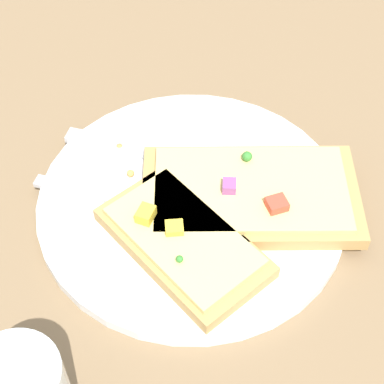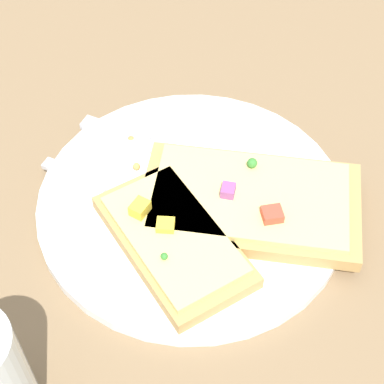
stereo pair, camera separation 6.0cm
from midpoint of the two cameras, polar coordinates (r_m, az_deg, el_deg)
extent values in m
plane|color=#7F6647|center=(0.62, -2.78, -1.47)|extent=(4.00, 4.00, 0.00)
cylinder|color=white|center=(0.61, -2.80, -1.13)|extent=(0.29, 0.29, 0.01)
cube|color=#B7B7BC|center=(0.62, -11.02, -0.44)|extent=(0.13, 0.06, 0.01)
cube|color=#B7B7BC|center=(0.59, -3.02, -2.36)|extent=(0.06, 0.04, 0.01)
cube|color=#B7B7BC|center=(0.58, 0.36, -4.06)|extent=(0.03, 0.01, 0.00)
cube|color=#B7B7BC|center=(0.58, 0.56, -3.50)|extent=(0.03, 0.01, 0.00)
cube|color=#B7B7BC|center=(0.58, 0.75, -2.95)|extent=(0.03, 0.01, 0.00)
cube|color=#B7B7BC|center=(0.59, 0.94, -2.41)|extent=(0.03, 0.01, 0.00)
cube|color=#B7B7BC|center=(0.66, -10.55, 4.25)|extent=(0.08, 0.04, 0.01)
cube|color=#B7B7BC|center=(0.63, -2.26, 2.56)|extent=(0.12, 0.06, 0.00)
cube|color=tan|center=(0.60, 2.38, -0.51)|extent=(0.21, 0.13, 0.01)
cube|color=#E5CC7A|center=(0.59, 2.41, 0.10)|extent=(0.19, 0.11, 0.01)
sphere|color=#388433|center=(0.61, 2.12, 3.02)|extent=(0.01, 0.01, 0.01)
cube|color=#934C8E|center=(0.58, 0.41, 0.36)|extent=(0.01, 0.02, 0.01)
cube|color=#D14733|center=(0.57, 4.60, -1.26)|extent=(0.02, 0.02, 0.01)
cube|color=tan|center=(0.57, -3.79, -4.70)|extent=(0.16, 0.17, 0.01)
cube|color=#E5CC7A|center=(0.56, -3.84, -4.11)|extent=(0.14, 0.15, 0.01)
cube|color=yellow|center=(0.57, -7.16, -2.16)|extent=(0.02, 0.02, 0.01)
sphere|color=#388433|center=(0.54, -4.31, -6.17)|extent=(0.01, 0.01, 0.01)
cube|color=yellow|center=(0.56, -4.66, -3.38)|extent=(0.02, 0.01, 0.01)
sphere|color=#B98846|center=(0.65, -9.08, 3.80)|extent=(0.01, 0.01, 0.01)
sphere|color=tan|center=(0.63, -8.21, 1.49)|extent=(0.01, 0.01, 0.01)
sphere|color=tan|center=(0.63, -2.10, 2.71)|extent=(0.01, 0.01, 0.01)
sphere|color=#B5824D|center=(0.62, 4.32, 0.91)|extent=(0.01, 0.01, 0.01)
sphere|color=#9C9446|center=(0.60, -2.50, -0.60)|extent=(0.01, 0.01, 0.01)
camera|label=1|loc=(0.03, -92.87, -3.46)|focal=60.00mm
camera|label=2|loc=(0.03, 87.13, 3.46)|focal=60.00mm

